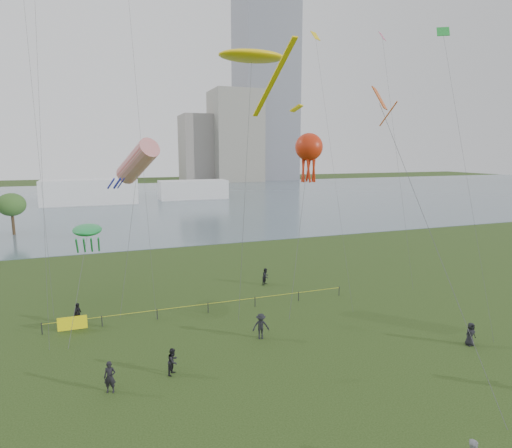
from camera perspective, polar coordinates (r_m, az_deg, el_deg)
name	(u,v)px	position (r m, az deg, el deg)	size (l,w,h in m)	color
ground_plane	(328,422)	(22.78, 9.52, -24.56)	(400.00, 400.00, 0.00)	#1D310F
lake	(140,200)	(117.34, -15.26, 3.11)	(400.00, 120.00, 0.08)	slate
tower	(265,42)	(203.22, 1.25, 23.13)	(24.00, 24.00, 120.00)	slate
building_mid	(235,136)	(186.81, -2.78, 11.59)	(20.00, 20.00, 38.00)	gray
building_low	(200,148)	(188.88, -7.44, 9.99)	(16.00, 18.00, 28.00)	gray
pavilion_left	(90,192)	(111.70, -21.26, 4.02)	(22.00, 8.00, 6.00)	white
pavilion_right	(193,190)	(117.11, -8.38, 4.56)	(18.00, 7.00, 5.00)	silver
fence	(128,316)	(34.17, -16.65, -11.68)	(24.07, 0.07, 1.05)	black
spectator_a	(173,361)	(26.37, -11.00, -17.53)	(0.77, 0.60, 1.58)	black
spectator_b	(261,326)	(30.18, 0.65, -13.47)	(1.16, 0.67, 1.80)	black
spectator_c	(78,314)	(35.01, -22.68, -11.01)	(0.99, 0.41, 1.69)	black
spectator_d	(470,334)	(32.58, 26.68, -12.97)	(0.77, 0.50, 1.57)	black
spectator_f	(110,377)	(25.45, -18.91, -18.76)	(0.63, 0.41, 1.73)	black
spectator_g	(266,276)	(41.61, 1.30, -7.01)	(0.79, 0.62, 1.63)	black
kite_stingray	(252,57)	(34.30, -0.52, 21.37)	(5.14, 10.08, 20.19)	#3F3F42
kite_windsock	(137,162)	(35.58, -15.53, 8.00)	(4.20, 5.02, 13.81)	#3F3F42
kite_creature	(87,230)	(38.69, -21.57, -0.77)	(2.54, 11.46, 6.65)	#3F3F42
kite_octopus	(309,148)	(36.07, 7.07, 10.05)	(4.48, 4.95, 14.25)	#3F3F42
kite_delta	(384,110)	(27.59, 16.75, 14.37)	(1.72, 10.59, 16.60)	#3F3F42
small_kites	(191,4)	(37.64, -8.63, 27.04)	(39.60, 13.32, 15.73)	yellow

